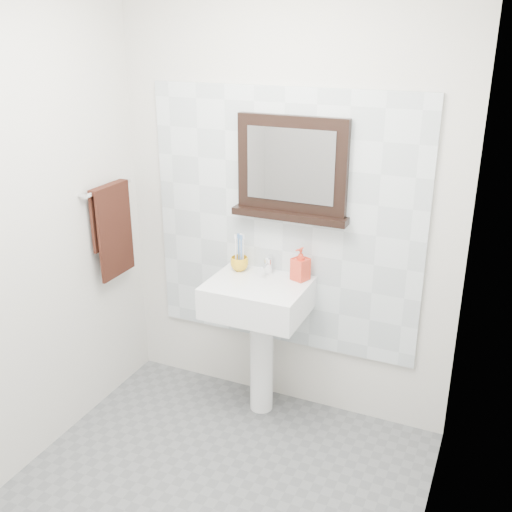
{
  "coord_description": "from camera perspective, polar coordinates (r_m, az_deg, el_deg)",
  "views": [
    {
      "loc": [
        1.17,
        -1.93,
        2.2
      ],
      "look_at": [
        0.07,
        0.55,
        1.15
      ],
      "focal_mm": 42.0,
      "sensor_mm": 36.0,
      "label": 1
    }
  ],
  "objects": [
    {
      "name": "pedestal_sink",
      "position": [
        3.42,
        0.24,
        -5.31
      ],
      "size": [
        0.55,
        0.44,
        0.96
      ],
      "color": "white",
      "rests_on": "ground"
    },
    {
      "name": "towel_bar",
      "position": [
        3.53,
        -13.92,
        6.29
      ],
      "size": [
        0.07,
        0.4,
        0.03
      ],
      "color": "silver",
      "rests_on": "left_wall"
    },
    {
      "name": "left_wall",
      "position": [
        3.05,
        -23.15,
        1.28
      ],
      "size": [
        0.01,
        2.2,
        2.5
      ],
      "primitive_type": "cube",
      "color": "silver",
      "rests_on": "ground"
    },
    {
      "name": "hand_towel",
      "position": [
        3.58,
        -13.53,
        3.03
      ],
      "size": [
        0.06,
        0.3,
        0.55
      ],
      "color": "black",
      "rests_on": "towel_bar"
    },
    {
      "name": "right_wall",
      "position": [
        2.15,
        17.06,
        -5.99
      ],
      "size": [
        0.01,
        2.2,
        2.5
      ],
      "primitive_type": "cube",
      "color": "silver",
      "rests_on": "ground"
    },
    {
      "name": "soap_dispenser",
      "position": [
        3.34,
        4.26,
        -0.76
      ],
      "size": [
        0.11,
        0.11,
        0.19
      ],
      "primitive_type": "imported",
      "rotation": [
        0.0,
        0.0,
        -0.36
      ],
      "color": "red",
      "rests_on": "pedestal_sink"
    },
    {
      "name": "toothbrush_cup",
      "position": [
        3.48,
        -1.59,
        -0.73
      ],
      "size": [
        0.13,
        0.13,
        0.08
      ],
      "primitive_type": "imported",
      "rotation": [
        0.0,
        0.0,
        0.23
      ],
      "color": "gold",
      "rests_on": "pedestal_sink"
    },
    {
      "name": "back_wall",
      "position": [
        3.38,
        2.74,
        4.83
      ],
      "size": [
        2.0,
        0.01,
        2.5
      ],
      "primitive_type": "cube",
      "color": "silver",
      "rests_on": "ground"
    },
    {
      "name": "toothbrushes",
      "position": [
        3.45,
        -1.55,
        0.54
      ],
      "size": [
        0.05,
        0.04,
        0.21
      ],
      "color": "white",
      "rests_on": "toothbrush_cup"
    },
    {
      "name": "splashback",
      "position": [
        3.4,
        2.63,
        3.17
      ],
      "size": [
        1.6,
        0.02,
        1.5
      ],
      "primitive_type": "cube",
      "color": "silver",
      "rests_on": "back_wall"
    },
    {
      "name": "framed_mirror",
      "position": [
        3.27,
        3.43,
        8.11
      ],
      "size": [
        0.66,
        0.11,
        0.56
      ],
      "color": "black",
      "rests_on": "back_wall"
    }
  ]
}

